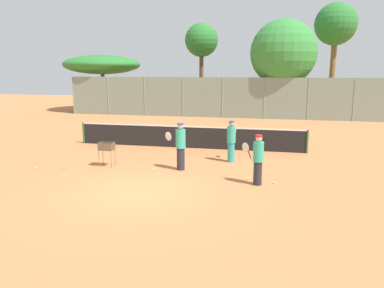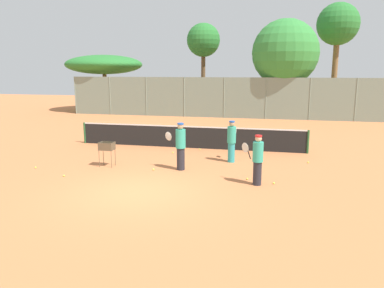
% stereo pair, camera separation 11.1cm
% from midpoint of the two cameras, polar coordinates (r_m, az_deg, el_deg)
% --- Properties ---
extents(ground_plane, '(80.00, 80.00, 0.00)m').
position_cam_midpoint_polar(ground_plane, '(11.74, -8.52, -7.34)').
color(ground_plane, '#C67242').
extents(tennis_net, '(11.13, 0.10, 1.07)m').
position_cam_midpoint_polar(tennis_net, '(18.01, -0.76, 1.15)').
color(tennis_net, '#26592D').
rests_on(tennis_net, ground_plane).
extents(back_fence, '(25.71, 0.08, 3.15)m').
position_cam_midpoint_polar(back_fence, '(29.47, 4.55, 7.05)').
color(back_fence, gray).
rests_on(back_fence, ground_plane).
extents(tree_0, '(5.17, 5.17, 7.60)m').
position_cam_midpoint_polar(tree_0, '(30.82, 13.66, 13.36)').
color(tree_0, brown).
rests_on(tree_0, ground_plane).
extents(tree_1, '(2.96, 2.96, 7.79)m').
position_cam_midpoint_polar(tree_1, '(34.52, 1.37, 15.39)').
color(tree_1, brown).
rests_on(tree_1, ground_plane).
extents(tree_2, '(3.48, 3.48, 9.19)m').
position_cam_midpoint_polar(tree_2, '(34.85, 20.95, 16.47)').
color(tree_2, brown).
rests_on(tree_2, ground_plane).
extents(tree_3, '(6.91, 6.91, 5.04)m').
position_cam_midpoint_polar(tree_3, '(35.65, -13.63, 11.66)').
color(tree_3, brown).
rests_on(tree_3, ground_plane).
extents(player_white_outfit, '(0.35, 0.90, 1.70)m').
position_cam_midpoint_polar(player_white_outfit, '(15.28, 5.81, 0.50)').
color(player_white_outfit, teal).
rests_on(player_white_outfit, ground_plane).
extents(player_red_cap, '(0.78, 0.59, 1.66)m').
position_cam_midpoint_polar(player_red_cap, '(12.35, 9.75, -2.28)').
color(player_red_cap, '#26262D').
rests_on(player_red_cap, ground_plane).
extents(player_yellow_shirt, '(0.90, 0.43, 1.79)m').
position_cam_midpoint_polar(player_yellow_shirt, '(13.99, -2.00, -0.27)').
color(player_yellow_shirt, '#26262D').
rests_on(player_yellow_shirt, ground_plane).
extents(ball_cart, '(0.56, 0.41, 0.96)m').
position_cam_midpoint_polar(ball_cart, '(14.92, -13.10, -0.63)').
color(ball_cart, brown).
rests_on(ball_cart, ground_plane).
extents(tennis_ball_0, '(0.07, 0.07, 0.07)m').
position_cam_midpoint_polar(tennis_ball_0, '(14.02, -19.15, -4.63)').
color(tennis_ball_0, '#D1E54C').
rests_on(tennis_ball_0, ground_plane).
extents(tennis_ball_1, '(0.07, 0.07, 0.07)m').
position_cam_midpoint_polar(tennis_ball_1, '(14.18, -6.10, -3.88)').
color(tennis_ball_1, '#D1E54C').
rests_on(tennis_ball_1, ground_plane).
extents(tennis_ball_2, '(0.07, 0.07, 0.07)m').
position_cam_midpoint_polar(tennis_ball_2, '(13.07, 8.21, -5.25)').
color(tennis_ball_2, '#D1E54C').
rests_on(tennis_ball_2, ground_plane).
extents(tennis_ball_3, '(0.07, 0.07, 0.07)m').
position_cam_midpoint_polar(tennis_ball_3, '(17.64, 0.92, -0.81)').
color(tennis_ball_3, '#D1E54C').
rests_on(tennis_ball_3, ground_plane).
extents(tennis_ball_4, '(0.07, 0.07, 0.07)m').
position_cam_midpoint_polar(tennis_ball_4, '(15.57, -22.99, -3.35)').
color(tennis_ball_4, '#D1E54C').
rests_on(tennis_ball_4, ground_plane).
extents(tennis_ball_5, '(0.07, 0.07, 0.07)m').
position_cam_midpoint_polar(tennis_ball_5, '(16.99, -3.20, -1.29)').
color(tennis_ball_5, '#D1E54C').
rests_on(tennis_ball_5, ground_plane).
extents(tennis_ball_6, '(0.07, 0.07, 0.07)m').
position_cam_midpoint_polar(tennis_ball_6, '(12.74, 12.15, -5.82)').
color(tennis_ball_6, '#D1E54C').
rests_on(tennis_ball_6, ground_plane).
extents(tennis_ball_7, '(0.07, 0.07, 0.07)m').
position_cam_midpoint_polar(tennis_ball_7, '(15.89, 17.03, -2.66)').
color(tennis_ball_7, '#D1E54C').
rests_on(tennis_ball_7, ground_plane).
extents(parked_car, '(4.20, 1.70, 1.60)m').
position_cam_midpoint_polar(parked_car, '(33.94, 1.51, 6.08)').
color(parked_car, '#B2B7BC').
rests_on(parked_car, ground_plane).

